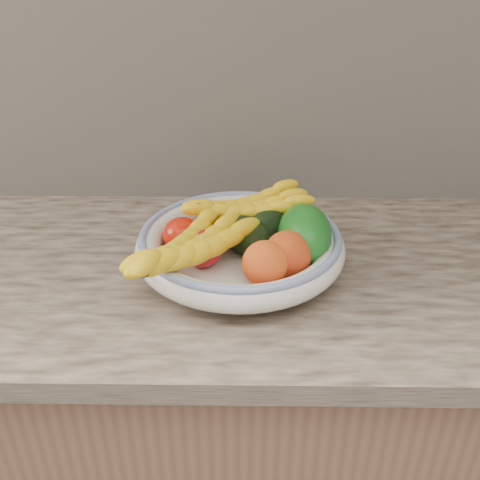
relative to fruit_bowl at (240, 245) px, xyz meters
name	(u,v)px	position (x,y,z in m)	size (l,w,h in m)	color
kitchen_counter	(240,418)	(0.00, 0.03, -0.48)	(2.44, 0.66, 1.40)	brown
fruit_bowl	(240,245)	(0.00, 0.00, 0.00)	(0.39, 0.39, 0.08)	silver
clementine_back_left	(216,216)	(-0.05, 0.11, 0.01)	(0.06, 0.06, 0.05)	#FF5D05
clementine_back_right	(252,214)	(0.02, 0.12, 0.01)	(0.05, 0.05, 0.05)	#DE6604
clementine_back_mid	(231,229)	(-0.02, 0.06, 0.01)	(0.05, 0.05, 0.05)	#DA4E04
tomato_left	(182,235)	(-0.11, 0.01, 0.01)	(0.08, 0.08, 0.07)	red
tomato_near_left	(202,248)	(-0.07, -0.04, 0.01)	(0.08, 0.08, 0.07)	red
avocado_center	(247,236)	(0.01, 0.01, 0.02)	(0.07, 0.11, 0.07)	black
avocado_right	(268,227)	(0.05, 0.04, 0.02)	(0.07, 0.11, 0.07)	black
green_mango	(304,234)	(0.12, 0.00, 0.03)	(0.10, 0.15, 0.10)	#105812
peach_front	(265,263)	(0.04, -0.09, 0.02)	(0.08, 0.08, 0.08)	orange
peach_right	(288,254)	(0.08, -0.06, 0.02)	(0.08, 0.08, 0.08)	orange
banana_bunch_back	(246,210)	(0.01, 0.07, 0.04)	(0.27, 0.10, 0.08)	yellow
banana_bunch_front	(189,252)	(-0.09, -0.08, 0.03)	(0.31, 0.12, 0.08)	yellow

